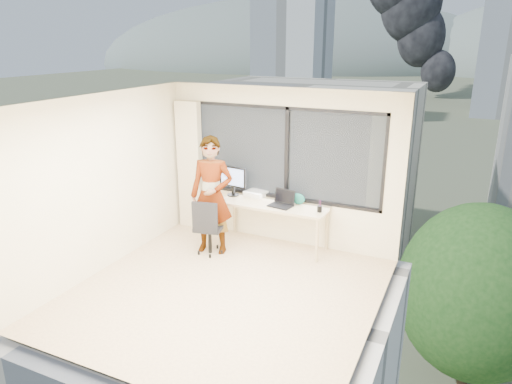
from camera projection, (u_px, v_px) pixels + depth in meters
The scene contains 24 objects.
floor at pixel (225, 292), 6.48m from camera, with size 4.00×4.00×0.01m, color beige.
ceiling at pixel (221, 101), 5.67m from camera, with size 4.00×4.00×0.01m, color white.
wall_front at pixel (119, 268), 4.35m from camera, with size 4.00×0.01×2.60m, color beige.
wall_left at pixel (103, 184), 6.88m from camera, with size 0.01×4.00×2.60m, color beige.
wall_right at pixel (380, 228), 5.27m from camera, with size 0.01×4.00×2.60m, color beige.
window_wall at pixel (285, 154), 7.71m from camera, with size 3.30×0.16×1.55m, color black, non-canonical shape.
curtain at pixel (190, 166), 8.43m from camera, with size 0.45×0.14×2.30m, color #F3E0BE.
desk at pixel (273, 225), 7.79m from camera, with size 1.80×0.60×0.75m, color tan.
chair at pixel (209, 226), 7.51m from camera, with size 0.48×0.48×0.95m, color black, non-canonical shape.
person at pixel (212, 196), 7.45m from camera, with size 0.69×0.45×1.90m, color #2D2D33.
monitor at pixel (233, 181), 8.02m from camera, with size 0.52×0.11×0.52m, color black, non-canonical shape.
game_console at pixel (256, 193), 8.06m from camera, with size 0.34×0.29×0.08m, color white.
laptop at pixel (281, 199), 7.52m from camera, with size 0.37×0.39×0.24m, color black, non-canonical shape.
cellphone at pixel (287, 207), 7.52m from camera, with size 0.10×0.05×0.01m, color black.
pen_cup at pixel (320, 209), 7.31m from camera, with size 0.08×0.08×0.10m, color black.
handbag at pixel (298, 199), 7.64m from camera, with size 0.24×0.12×0.18m, color #0B4744.
exterior_ground at pixel (463, 114), 114.20m from camera, with size 400.00×400.00×0.04m, color #515B3D.
near_bldg_a at pixel (307, 172), 38.11m from camera, with size 16.00×12.00×14.00m, color beige.
far_tower_a at pixel (293, 55), 102.38m from camera, with size 14.00×14.00×28.00m, color silver.
far_tower_b at pixel (510, 50), 106.33m from camera, with size 13.00×13.00×30.00m, color silver.
far_tower_d at pixel (281, 58), 160.74m from camera, with size 16.00×14.00×22.00m, color silver.
hill_a at pixel (293, 64), 334.73m from camera, with size 288.00×216.00×90.00m, color slate.
tree_a at pixel (181, 227), 34.96m from camera, with size 7.00×7.00×8.00m, color #204C19, non-canonical shape.
tree_b at pixel (474, 310), 23.32m from camera, with size 7.60×7.60×9.00m, color #204C19, non-canonical shape.
Camera 1 is at (2.81, -5.01, 3.32)m, focal length 33.00 mm.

